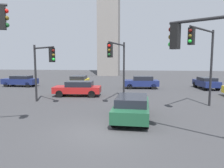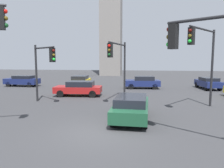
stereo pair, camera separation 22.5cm
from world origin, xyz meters
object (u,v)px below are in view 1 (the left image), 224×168
at_px(car_2, 206,83).
at_px(car_6, 20,81).
at_px(traffic_light_2, 118,58).
at_px(car_4, 132,107).
at_px(traffic_light_4, 203,51).
at_px(traffic_light_1, 44,62).
at_px(car_8, 78,88).
at_px(car_5, 79,82).
at_px(car_7, 142,82).

distance_m(car_2, car_6, 22.32).
bearing_deg(traffic_light_2, car_4, 25.54).
distance_m(traffic_light_4, car_4, 6.18).
xyz_separation_m(traffic_light_1, car_8, (1.50, 3.81, -2.47)).
relative_size(traffic_light_4, car_8, 1.24).
bearing_deg(car_4, traffic_light_4, -56.69).
height_order(car_2, car_4, car_4).
bearing_deg(traffic_light_1, car_4, 12.61).
bearing_deg(car_6, traffic_light_2, 149.06).
xyz_separation_m(traffic_light_1, car_2, (14.74, 10.30, -2.47)).
height_order(traffic_light_1, car_5, traffic_light_1).
relative_size(traffic_light_2, car_6, 1.15).
relative_size(traffic_light_2, car_7, 1.20).
height_order(car_2, car_8, car_8).
height_order(traffic_light_1, car_4, traffic_light_1).
relative_size(traffic_light_1, traffic_light_4, 0.83).
relative_size(traffic_light_1, car_5, 1.10).
height_order(traffic_light_4, car_7, traffic_light_4).
distance_m(traffic_light_1, traffic_light_2, 5.61).
distance_m(traffic_light_2, car_8, 5.31).
xyz_separation_m(traffic_light_1, traffic_light_4, (11.19, -0.58, 0.77)).
distance_m(traffic_light_4, car_7, 11.47).
bearing_deg(traffic_light_2, car_8, -110.27).
height_order(car_7, car_8, car_7).
bearing_deg(traffic_light_2, traffic_light_1, -64.10).
height_order(traffic_light_1, car_6, traffic_light_1).
bearing_deg(car_7, traffic_light_2, 72.70).
height_order(car_2, car_6, car_6).
height_order(traffic_light_4, car_4, traffic_light_4).
height_order(traffic_light_4, car_6, traffic_light_4).
relative_size(traffic_light_1, traffic_light_2, 0.93).
bearing_deg(car_5, car_8, -169.27).
distance_m(car_4, car_5, 14.04).
distance_m(car_6, car_7, 14.97).
bearing_deg(car_6, car_2, -177.09).
distance_m(traffic_light_4, car_8, 11.12).
bearing_deg(car_5, car_7, -88.49).
xyz_separation_m(car_7, car_8, (-5.90, -5.95, -0.02)).
distance_m(traffic_light_1, car_8, 4.78).
bearing_deg(car_7, car_4, 83.29).
xyz_separation_m(car_2, car_5, (-14.62, -1.23, 0.06)).
bearing_deg(car_5, traffic_light_4, -135.00).
bearing_deg(traffic_light_2, car_5, -134.74).
xyz_separation_m(traffic_light_4, car_2, (3.55, 10.88, -3.25)).
xyz_separation_m(car_4, car_8, (-5.21, 7.14, 0.01)).
height_order(car_5, car_8, car_5).
relative_size(car_2, car_5, 1.00).
bearing_deg(car_7, traffic_light_1, 49.14).
bearing_deg(car_4, car_7, -1.28).
xyz_separation_m(traffic_light_1, car_4, (6.71, -3.33, -2.48)).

